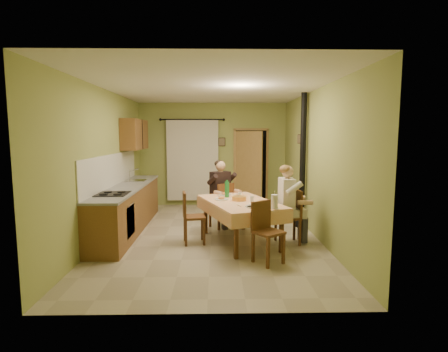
{
  "coord_description": "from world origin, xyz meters",
  "views": [
    {
      "loc": [
        0.11,
        -6.62,
        1.95
      ],
      "look_at": [
        0.25,
        0.1,
        1.15
      ],
      "focal_mm": 28.0,
      "sensor_mm": 36.0,
      "label": 1
    }
  ],
  "objects_px": {
    "chair_far": "(222,214)",
    "man_far": "(221,186)",
    "stove_flue": "(302,179)",
    "chair_right": "(288,227)",
    "chair_near": "(268,244)",
    "man_right": "(288,195)",
    "dining_table": "(240,222)",
    "chair_left": "(193,227)"
  },
  "relations": [
    {
      "from": "chair_far",
      "to": "man_far",
      "type": "bearing_deg",
      "value": 90.0
    },
    {
      "from": "stove_flue",
      "to": "chair_right",
      "type": "bearing_deg",
      "value": -114.24
    },
    {
      "from": "chair_near",
      "to": "man_right",
      "type": "xyz_separation_m",
      "value": [
        0.5,
        0.96,
        0.59
      ]
    },
    {
      "from": "chair_far",
      "to": "man_far",
      "type": "xyz_separation_m",
      "value": [
        -0.01,
        0.01,
        0.59
      ]
    },
    {
      "from": "man_far",
      "to": "stove_flue",
      "type": "bearing_deg",
      "value": -33.03
    },
    {
      "from": "man_far",
      "to": "stove_flue",
      "type": "xyz_separation_m",
      "value": [
        1.7,
        0.01,
        0.15
      ]
    },
    {
      "from": "stove_flue",
      "to": "man_right",
      "type": "bearing_deg",
      "value": -114.8
    },
    {
      "from": "chair_right",
      "to": "man_far",
      "type": "relative_size",
      "value": 0.7
    },
    {
      "from": "chair_far",
      "to": "chair_right",
      "type": "bearing_deg",
      "value": -76.12
    },
    {
      "from": "dining_table",
      "to": "chair_left",
      "type": "distance_m",
      "value": 0.85
    },
    {
      "from": "chair_near",
      "to": "chair_right",
      "type": "bearing_deg",
      "value": -153.39
    },
    {
      "from": "chair_far",
      "to": "chair_left",
      "type": "height_order",
      "value": "chair_far"
    },
    {
      "from": "chair_left",
      "to": "stove_flue",
      "type": "relative_size",
      "value": 0.33
    },
    {
      "from": "dining_table",
      "to": "man_right",
      "type": "height_order",
      "value": "man_right"
    },
    {
      "from": "chair_left",
      "to": "man_right",
      "type": "height_order",
      "value": "man_right"
    },
    {
      "from": "chair_far",
      "to": "stove_flue",
      "type": "height_order",
      "value": "stove_flue"
    },
    {
      "from": "chair_near",
      "to": "chair_right",
      "type": "relative_size",
      "value": 0.97
    },
    {
      "from": "chair_far",
      "to": "chair_near",
      "type": "distance_m",
      "value": 2.17
    },
    {
      "from": "dining_table",
      "to": "man_far",
      "type": "xyz_separation_m",
      "value": [
        -0.33,
        1.04,
        0.5
      ]
    },
    {
      "from": "chair_near",
      "to": "chair_left",
      "type": "height_order",
      "value": "chair_near"
    },
    {
      "from": "chair_near",
      "to": "man_far",
      "type": "xyz_separation_m",
      "value": [
        -0.68,
        2.07,
        0.59
      ]
    },
    {
      "from": "chair_far",
      "to": "stove_flue",
      "type": "bearing_deg",
      "value": -32.66
    },
    {
      "from": "dining_table",
      "to": "stove_flue",
      "type": "height_order",
      "value": "stove_flue"
    },
    {
      "from": "chair_far",
      "to": "man_far",
      "type": "distance_m",
      "value": 0.59
    },
    {
      "from": "chair_near",
      "to": "chair_left",
      "type": "bearing_deg",
      "value": -75.14
    },
    {
      "from": "chair_far",
      "to": "man_right",
      "type": "bearing_deg",
      "value": -76.47
    },
    {
      "from": "chair_left",
      "to": "man_far",
      "type": "bearing_deg",
      "value": 145.74
    },
    {
      "from": "man_far",
      "to": "man_right",
      "type": "relative_size",
      "value": 1.0
    },
    {
      "from": "chair_near",
      "to": "chair_far",
      "type": "bearing_deg",
      "value": -107.2
    },
    {
      "from": "dining_table",
      "to": "man_right",
      "type": "relative_size",
      "value": 1.49
    },
    {
      "from": "dining_table",
      "to": "man_far",
      "type": "distance_m",
      "value": 1.2
    },
    {
      "from": "chair_right",
      "to": "chair_left",
      "type": "relative_size",
      "value": 1.04
    },
    {
      "from": "chair_right",
      "to": "chair_near",
      "type": "bearing_deg",
      "value": 148.1
    },
    {
      "from": "stove_flue",
      "to": "man_far",
      "type": "bearing_deg",
      "value": -179.74
    },
    {
      "from": "chair_left",
      "to": "stove_flue",
      "type": "height_order",
      "value": "stove_flue"
    },
    {
      "from": "chair_near",
      "to": "chair_left",
      "type": "relative_size",
      "value": 1.0
    },
    {
      "from": "man_right",
      "to": "stove_flue",
      "type": "distance_m",
      "value": 1.24
    },
    {
      "from": "chair_right",
      "to": "man_far",
      "type": "height_order",
      "value": "man_far"
    },
    {
      "from": "chair_right",
      "to": "man_right",
      "type": "xyz_separation_m",
      "value": [
        -0.01,
        -0.0,
        0.59
      ]
    },
    {
      "from": "dining_table",
      "to": "man_far",
      "type": "height_order",
      "value": "man_far"
    },
    {
      "from": "chair_far",
      "to": "man_right",
      "type": "height_order",
      "value": "man_right"
    },
    {
      "from": "chair_near",
      "to": "chair_right",
      "type": "xyz_separation_m",
      "value": [
        0.51,
        0.96,
        0.0
      ]
    }
  ]
}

